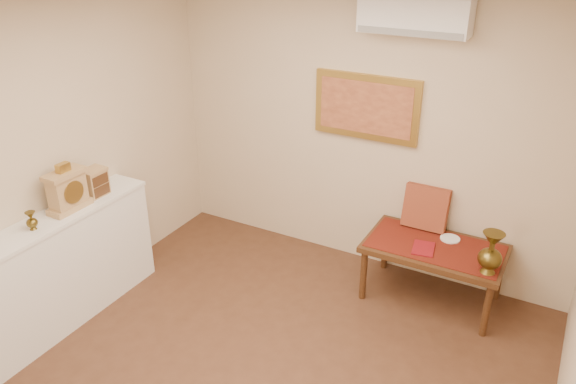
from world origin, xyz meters
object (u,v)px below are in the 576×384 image
Objects in this scene: mantel_clock at (67,190)px; wooden_chest at (95,182)px; display_ledge at (51,276)px; low_table at (434,253)px; brass_urn_tall at (492,249)px.

mantel_clock is 0.30m from wooden_chest.
wooden_chest is (0.01, 0.59, 0.61)m from display_ledge.
wooden_chest is at bearing -154.24° from low_table.
brass_urn_tall is 1.80× the size of wooden_chest.
brass_urn_tall is 0.60m from low_table.
display_ledge is 4.93× the size of mantel_clock.
wooden_chest is 0.20× the size of low_table.
display_ledge is (-3.16, -1.68, -0.29)m from brass_urn_tall.
low_table is at bearing 25.76° from wooden_chest.
wooden_chest is at bearing 89.48° from display_ledge.
display_ledge is 8.28× the size of wooden_chest.
low_table is (-0.48, 0.20, -0.29)m from brass_urn_tall.
wooden_chest is (-0.02, 0.30, -0.05)m from mantel_clock.
brass_urn_tall is 3.35m from wooden_chest.
mantel_clock is 1.68× the size of wooden_chest.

